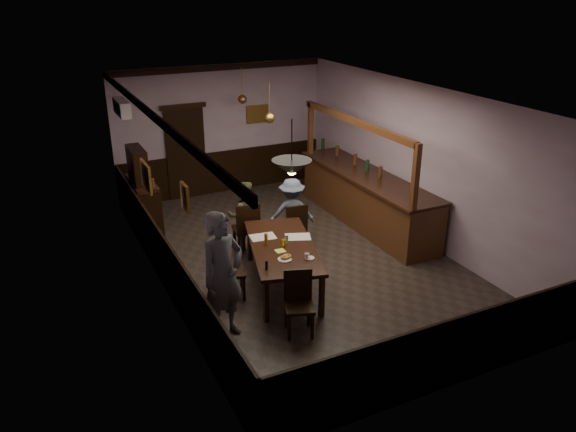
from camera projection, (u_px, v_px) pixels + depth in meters
room at (299, 181)px, 9.75m from camera, size 5.01×8.01×3.01m
dining_table at (282, 249)px, 9.13m from camera, size 1.55×2.39×0.75m
chair_far_left at (247, 227)px, 10.25m from camera, size 0.49×0.49×1.03m
chair_far_right at (295, 225)px, 10.42m from camera, size 0.45×0.45×0.94m
chair_near at (299, 299)px, 7.99m from camera, size 0.52×0.52×0.94m
chair_side at (227, 268)px, 8.85m from camera, size 0.50×0.50×0.95m
person_standing at (223, 277)px, 7.71m from camera, size 0.81×0.67×1.90m
person_seated_left at (244, 216)px, 10.46m from camera, size 0.76×0.66×1.33m
person_seated_right at (292, 212)px, 10.61m from camera, size 0.97×0.73×1.33m
newspaper_left at (263, 237)px, 9.38m from camera, size 0.46×0.35×0.01m
newspaper_right at (298, 237)px, 9.38m from camera, size 0.50×0.43×0.01m
napkin at (280, 251)px, 8.90m from camera, size 0.18×0.18×0.00m
saucer at (310, 258)px, 8.66m from camera, size 0.15×0.15×0.01m
coffee_cup at (307, 256)px, 8.64m from camera, size 0.10×0.10×0.07m
pastry_plate at (285, 259)px, 8.62m from camera, size 0.22×0.22×0.01m
pastry_ring_a at (285, 257)px, 8.62m from camera, size 0.13×0.13×0.04m
pastry_ring_b at (287, 256)px, 8.66m from camera, size 0.13×0.13×0.04m
soda_can at (284, 243)px, 9.03m from camera, size 0.07×0.07×0.12m
beer_glass at (266, 239)px, 9.08m from camera, size 0.06×0.06×0.20m
water_glass at (287, 239)px, 9.14m from camera, size 0.06×0.06×0.15m
pepper_mill at (267, 265)px, 8.32m from camera, size 0.04×0.04×0.14m
sideboard at (143, 196)px, 11.37m from camera, size 0.46×1.28×1.69m
bar_counter at (366, 197)px, 11.60m from camera, size 0.94×4.03×2.26m
door_back at (186, 154)px, 12.84m from camera, size 0.90×0.06×2.10m
ac_unit at (122, 108)px, 10.83m from camera, size 0.20×0.85×0.30m
picture_left_small at (185, 197)px, 7.18m from camera, size 0.04×0.28×0.36m
picture_left_large at (146, 176)px, 9.34m from camera, size 0.04×0.62×0.48m
picture_back at (257, 114)px, 13.28m from camera, size 0.55×0.04×0.42m
pendant_iron at (292, 168)px, 7.77m from camera, size 0.56×0.56×0.79m
pendant_brass_mid at (270, 118)px, 10.68m from camera, size 0.20×0.20×0.81m
pendant_brass_far at (242, 99)px, 12.36m from camera, size 0.20×0.20×0.81m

